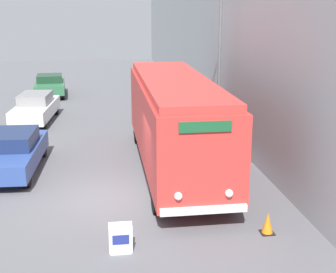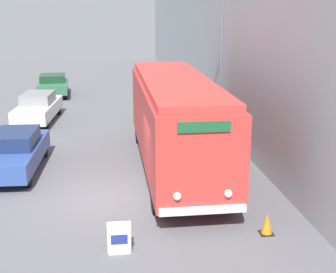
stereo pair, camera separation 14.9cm
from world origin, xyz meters
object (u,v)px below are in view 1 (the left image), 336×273
parked_car_near (15,152)px  traffic_cone (268,223)px  parked_car_far (50,85)px  parked_car_mid (36,108)px  vintage_bus (175,119)px  streetlamp (220,36)px  sign_board (121,239)px

parked_car_near → traffic_cone: bearing=-36.1°
parked_car_far → parked_car_mid: bearing=-94.0°
vintage_bus → parked_car_mid: bearing=126.1°
streetlamp → parked_car_far: (-8.48, 12.53, -3.92)m
parked_car_near → parked_car_far: (-0.23, 15.03, 0.01)m
parked_car_mid → traffic_cone: bearing=-55.5°
parked_car_far → traffic_cone: 22.45m
traffic_cone → streetlamp: bearing=85.3°
sign_board → parked_car_mid: (-3.83, 14.32, 0.37)m
parked_car_near → parked_car_mid: parked_car_mid is taller
parked_car_mid → parked_car_far: size_ratio=1.16×
streetlamp → parked_car_near: streetlamp is taller
parked_car_far → traffic_cone: (7.77, -21.06, -0.47)m
vintage_bus → parked_car_far: size_ratio=2.48×
vintage_bus → parked_car_mid: (-6.08, 8.35, -1.19)m
streetlamp → traffic_cone: bearing=-94.7°
parked_car_near → parked_car_mid: 7.76m
parked_car_near → traffic_cone: 9.67m
streetlamp → parked_car_mid: size_ratio=1.52×
vintage_bus → traffic_cone: vintage_bus is taller
parked_car_mid → streetlamp: bearing=-26.7°
vintage_bus → parked_car_mid: size_ratio=2.14×
streetlamp → parked_car_near: (-8.25, -2.50, -3.93)m
sign_board → parked_car_far: (-3.82, 21.58, 0.37)m
vintage_bus → sign_board: vintage_bus is taller
streetlamp → traffic_cone: 9.62m
sign_board → streetlamp: streetlamp is taller
vintage_bus → sign_board: size_ratio=12.95×
vintage_bus → streetlamp: size_ratio=1.41×
parked_car_far → sign_board: bearing=-83.9°
parked_car_far → parked_car_near: bearing=-93.0°
streetlamp → traffic_cone: size_ratio=12.49×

